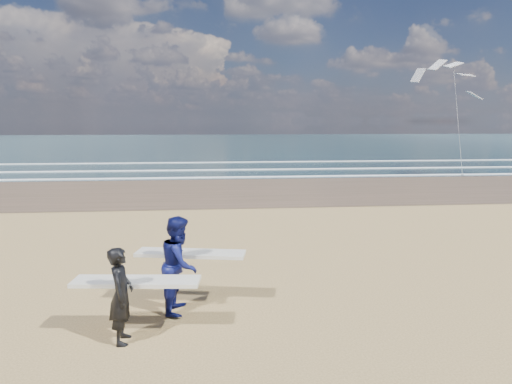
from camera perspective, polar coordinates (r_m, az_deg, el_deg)
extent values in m
cube|color=brown|center=(30.85, 29.39, 0.82)|extent=(220.00, 12.00, 0.01)
cube|color=#193239|center=(81.06, 7.02, 6.16)|extent=(220.00, 100.00, 0.02)
cube|color=white|center=(34.85, 24.90, 2.01)|extent=(220.00, 0.50, 0.05)
cube|color=white|center=(38.95, 21.42, 2.85)|extent=(220.00, 0.50, 0.05)
cube|color=white|center=(44.81, 17.67, 3.75)|extent=(220.00, 0.50, 0.05)
imported|color=black|center=(8.11, -16.51, -12.27)|extent=(0.42, 0.62, 1.65)
cube|color=silver|center=(8.36, -14.72, -10.75)|extent=(2.24, 0.74, 0.07)
imported|color=#0D124D|center=(9.10, -9.53, -8.86)|extent=(0.83, 1.00, 1.89)
cube|color=silver|center=(9.39, -8.18, -7.60)|extent=(2.26, 0.93, 0.07)
cube|color=slate|center=(34.26, 24.41, 1.93)|extent=(0.12, 0.12, 0.10)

